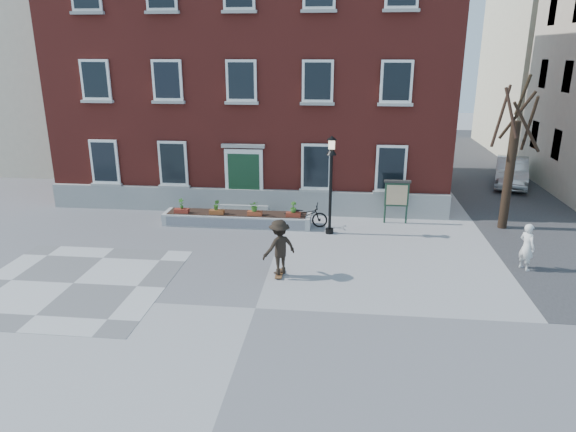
# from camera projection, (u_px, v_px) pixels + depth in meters

# --- Properties ---
(ground) EXTENTS (100.00, 100.00, 0.00)m
(ground) POSITION_uv_depth(u_px,v_px,m) (255.00, 308.00, 14.63)
(ground) COLOR gray
(ground) RESTS_ON ground
(checker_patch) EXTENTS (6.00, 6.00, 0.01)m
(checker_patch) POSITION_uv_depth(u_px,v_px,m) (73.00, 283.00, 16.19)
(checker_patch) COLOR #5D5D60
(checker_patch) RESTS_ON ground
(distant_building) EXTENTS (10.00, 12.00, 13.00)m
(distant_building) POSITION_uv_depth(u_px,v_px,m) (32.00, 59.00, 33.39)
(distant_building) COLOR beige
(distant_building) RESTS_ON ground
(bicycle) EXTENTS (1.92, 0.71, 1.00)m
(bicycle) POSITION_uv_depth(u_px,v_px,m) (305.00, 215.00, 21.26)
(bicycle) COLOR black
(bicycle) RESTS_ON ground
(parked_car) EXTENTS (2.76, 4.80, 1.50)m
(parked_car) POSITION_uv_depth(u_px,v_px,m) (511.00, 172.00, 27.72)
(parked_car) COLOR silver
(parked_car) RESTS_ON ground
(bystander) EXTENTS (0.62, 0.70, 1.60)m
(bystander) POSITION_uv_depth(u_px,v_px,m) (527.00, 247.00, 17.00)
(bystander) COLOR silver
(bystander) RESTS_ON ground
(brick_building) EXTENTS (18.40, 10.85, 12.60)m
(brick_building) POSITION_uv_depth(u_px,v_px,m) (260.00, 65.00, 26.11)
(brick_building) COLOR maroon
(brick_building) RESTS_ON ground
(planter_assembly) EXTENTS (6.20, 1.12, 1.15)m
(planter_assembly) POSITION_uv_depth(u_px,v_px,m) (237.00, 218.00, 21.53)
(planter_assembly) COLOR #BBBBB7
(planter_assembly) RESTS_ON ground
(bare_tree) EXTENTS (1.83, 1.83, 6.16)m
(bare_tree) POSITION_uv_depth(u_px,v_px,m) (511.00, 162.00, 20.42)
(bare_tree) COLOR black
(bare_tree) RESTS_ON ground
(lamp_post) EXTENTS (0.40, 0.40, 3.93)m
(lamp_post) POSITION_uv_depth(u_px,v_px,m) (331.00, 172.00, 19.85)
(lamp_post) COLOR black
(lamp_post) RESTS_ON ground
(notice_board) EXTENTS (1.10, 0.16, 1.87)m
(notice_board) POSITION_uv_depth(u_px,v_px,m) (397.00, 194.00, 21.47)
(notice_board) COLOR #183020
(notice_board) RESTS_ON ground
(skateboarder) EXTENTS (1.35, 1.27, 1.91)m
(skateboarder) POSITION_uv_depth(u_px,v_px,m) (279.00, 247.00, 16.47)
(skateboarder) COLOR brown
(skateboarder) RESTS_ON ground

